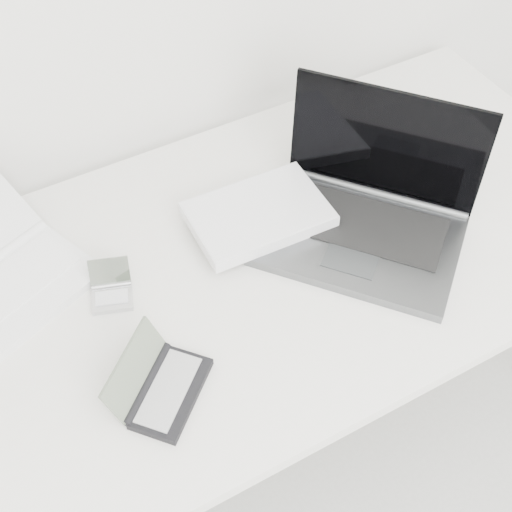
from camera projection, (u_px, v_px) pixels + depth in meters
desk at (259, 271)px, 1.47m from camera, size 1.60×0.80×0.73m
laptop_large at (334, 213)px, 1.45m from camera, size 0.55×0.50×0.27m
netbook_open_white at (4, 272)px, 1.38m from camera, size 0.38×0.41×0.11m
pda_silver at (112, 291)px, 1.36m from camera, size 0.10×0.11×0.06m
palmtop_charcoal at (161, 387)px, 1.22m from camera, size 0.21×0.21×0.09m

